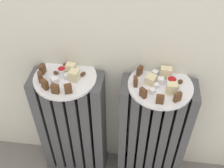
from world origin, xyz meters
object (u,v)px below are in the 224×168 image
at_px(plate_right, 160,86).
at_px(jam_bowl_right, 172,81).
at_px(radiator_left, 73,127).
at_px(fork, 59,80).
at_px(plate_left, 65,78).
at_px(jam_bowl_left, 62,70).
at_px(radiator_right, 152,135).

xyz_separation_m(plate_right, jam_bowl_right, (0.04, 0.02, 0.02)).
xyz_separation_m(radiator_left, fork, (-0.02, -0.03, 0.35)).
xyz_separation_m(plate_right, fork, (-0.42, -0.03, 0.01)).
xyz_separation_m(plate_left, jam_bowl_left, (-0.02, 0.03, 0.02)).
distance_m(radiator_right, plate_right, 0.34).
height_order(radiator_right, plate_right, plate_right).
height_order(plate_left, plate_right, same).
relative_size(jam_bowl_left, jam_bowl_right, 0.87).
xyz_separation_m(plate_right, jam_bowl_left, (-0.42, 0.03, 0.02)).
bearing_deg(jam_bowl_left, fork, -89.59).
xyz_separation_m(radiator_right, fork, (-0.42, -0.03, 0.35)).
xyz_separation_m(radiator_left, plate_right, (0.40, 0.00, 0.34)).
xyz_separation_m(radiator_right, jam_bowl_right, (0.04, 0.02, 0.36)).
bearing_deg(jam_bowl_right, radiator_left, -177.97).
relative_size(plate_left, jam_bowl_right, 6.23).
bearing_deg(plate_left, jam_bowl_right, 2.03).
relative_size(plate_left, fork, 2.96).
relative_size(radiator_right, plate_left, 2.45).
bearing_deg(jam_bowl_right, fork, -174.68).
height_order(jam_bowl_left, fork, jam_bowl_left).
bearing_deg(radiator_left, plate_left, 126.87).
bearing_deg(plate_left, radiator_right, -0.00).
distance_m(plate_right, fork, 0.42).
height_order(radiator_left, plate_left, plate_left).
distance_m(radiator_left, jam_bowl_right, 0.57).
bearing_deg(plate_left, fork, -125.22).
relative_size(radiator_right, plate_right, 2.45).
bearing_deg(jam_bowl_right, radiator_right, -160.41).
distance_m(jam_bowl_right, fork, 0.47).
height_order(radiator_left, jam_bowl_left, jam_bowl_left).
xyz_separation_m(jam_bowl_right, fork, (-0.47, -0.04, -0.01)).
relative_size(plate_left, plate_right, 1.00).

